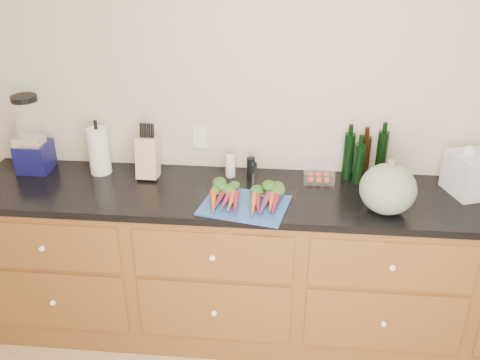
# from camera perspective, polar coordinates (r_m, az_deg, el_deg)

# --- Properties ---
(wall_back) EXTENTS (4.10, 0.05, 2.60)m
(wall_back) POSITION_cam_1_polar(r_m,az_deg,el_deg) (3.04, 7.02, 7.40)
(wall_back) COLOR beige
(wall_back) RESTS_ON ground
(cabinets) EXTENTS (3.60, 0.64, 0.90)m
(cabinets) POSITION_cam_1_polar(r_m,az_deg,el_deg) (3.14, 6.24, -9.42)
(cabinets) COLOR brown
(cabinets) RESTS_ON ground
(countertop) EXTENTS (3.64, 0.62, 0.04)m
(countertop) POSITION_cam_1_polar(r_m,az_deg,el_deg) (2.89, 6.70, -1.86)
(countertop) COLOR black
(countertop) RESTS_ON cabinets
(cutting_board) EXTENTS (0.49, 0.40, 0.01)m
(cutting_board) POSITION_cam_1_polar(r_m,az_deg,el_deg) (2.75, 0.52, -2.72)
(cutting_board) COLOR #23498D
(cutting_board) RESTS_ON countertop
(carrots) EXTENTS (0.39, 0.29, 0.06)m
(carrots) POSITION_cam_1_polar(r_m,az_deg,el_deg) (2.77, 0.60, -1.75)
(carrots) COLOR #C45517
(carrots) RESTS_ON cutting_board
(squash) EXTENTS (0.28, 0.28, 0.25)m
(squash) POSITION_cam_1_polar(r_m,az_deg,el_deg) (2.75, 15.50, -0.93)
(squash) COLOR slate
(squash) RESTS_ON countertop
(blender_appliance) EXTENTS (0.18, 0.18, 0.45)m
(blender_appliance) POSITION_cam_1_polar(r_m,az_deg,el_deg) (3.28, -21.38, 4.14)
(blender_appliance) COLOR #0E0F44
(blender_appliance) RESTS_ON countertop
(paper_towel) EXTENTS (0.12, 0.12, 0.27)m
(paper_towel) POSITION_cam_1_polar(r_m,az_deg,el_deg) (3.15, -14.82, 3.01)
(paper_towel) COLOR white
(paper_towel) RESTS_ON countertop
(knife_block) EXTENTS (0.12, 0.12, 0.23)m
(knife_block) POSITION_cam_1_polar(r_m,az_deg,el_deg) (3.06, -9.79, 2.38)
(knife_block) COLOR tan
(knife_block) RESTS_ON countertop
(grinder_salt) EXTENTS (0.06, 0.06, 0.13)m
(grinder_salt) POSITION_cam_1_polar(r_m,az_deg,el_deg) (3.03, -1.03, 1.50)
(grinder_salt) COLOR silver
(grinder_salt) RESTS_ON countertop
(grinder_pepper) EXTENTS (0.05, 0.05, 0.12)m
(grinder_pepper) POSITION_cam_1_polar(r_m,az_deg,el_deg) (3.02, 1.17, 1.34)
(grinder_pepper) COLOR black
(grinder_pepper) RESTS_ON countertop
(canister_chrome) EXTENTS (0.04, 0.04, 0.10)m
(canister_chrome) POSITION_cam_1_polar(r_m,az_deg,el_deg) (3.02, 1.42, 1.19)
(canister_chrome) COLOR white
(canister_chrome) RESTS_ON countertop
(tomato_box) EXTENTS (0.17, 0.14, 0.08)m
(tomato_box) POSITION_cam_1_polar(r_m,az_deg,el_deg) (3.02, 8.41, 0.60)
(tomato_box) COLOR white
(tomato_box) RESTS_ON countertop
(bottles) EXTENTS (0.24, 0.12, 0.29)m
(bottles) POSITION_cam_1_polar(r_m,az_deg,el_deg) (3.04, 13.04, 2.28)
(bottles) COLOR black
(bottles) RESTS_ON countertop
(grocery_bag) EXTENTS (0.36, 0.32, 0.22)m
(grocery_bag) POSITION_cam_1_polar(r_m,az_deg,el_deg) (3.11, 24.10, 0.65)
(grocery_bag) COLOR silver
(grocery_bag) RESTS_ON countertop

